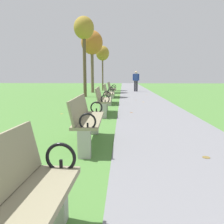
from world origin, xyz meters
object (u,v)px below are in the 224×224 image
object	(u,v)px
park_bench_5	(108,93)
park_bench_4	(103,100)
tree_2	(84,31)
pedestrian_walking	(136,80)
park_bench_3	(87,119)
tree_4	(103,54)
park_bench_6	(112,89)
tree_3	(92,43)

from	to	relation	value
park_bench_5	park_bench_4	bearing A→B (deg)	-90.00
tree_2	pedestrian_walking	world-z (taller)	tree_2
park_bench_3	tree_4	xyz separation A→B (m)	(-1.06, 15.29, 2.61)
park_bench_4	park_bench_6	distance (m)	5.99
park_bench_4	pedestrian_walking	bearing A→B (deg)	80.95
park_bench_5	tree_2	size ratio (longest dim) A/B	0.34
park_bench_5	tree_4	bearing A→B (deg)	96.69
park_bench_6	tree_4	size ratio (longest dim) A/B	0.43
park_bench_4	tree_3	bearing A→B (deg)	99.61
park_bench_3	park_bench_4	distance (m)	3.33
park_bench_3	park_bench_6	world-z (taller)	same
tree_2	tree_3	distance (m)	3.52
park_bench_5	tree_2	bearing A→B (deg)	116.43
park_bench_5	pedestrian_walking	world-z (taller)	pedestrian_walking
park_bench_6	pedestrian_walking	world-z (taller)	pedestrian_walking
park_bench_3	pedestrian_walking	distance (m)	14.25
park_bench_3	tree_2	size ratio (longest dim) A/B	0.34
park_bench_5	tree_4	xyz separation A→B (m)	(-1.06, 9.06, 2.61)
park_bench_5	tree_2	world-z (taller)	tree_2
tree_3	pedestrian_walking	xyz separation A→B (m)	(3.36, 1.12, -2.71)
park_bench_4	tree_2	world-z (taller)	tree_2
tree_2	pedestrian_walking	xyz separation A→B (m)	(3.35, 4.64, -2.95)
tree_3	tree_4	distance (m)	2.41
tree_2	tree_4	xyz separation A→B (m)	(0.56, 5.79, -0.78)
tree_3	park_bench_6	bearing A→B (deg)	-66.09
park_bench_6	tree_4	distance (m)	6.61
park_bench_3	tree_2	bearing A→B (deg)	99.71
tree_3	pedestrian_walking	size ratio (longest dim) A/B	2.83
park_bench_3	park_bench_5	xyz separation A→B (m)	(0.00, 6.23, 0.00)
park_bench_5	pedestrian_walking	bearing A→B (deg)	77.72
park_bench_3	tree_3	world-z (taller)	tree_3
park_bench_4	pedestrian_walking	size ratio (longest dim) A/B	1.00
tree_3	tree_2	bearing A→B (deg)	-89.79
park_bench_3	park_bench_4	xyz separation A→B (m)	(0.00, 3.33, 0.00)
tree_2	tree_3	world-z (taller)	tree_2
tree_3	tree_4	xyz separation A→B (m)	(0.58, 2.28, -0.53)
tree_4	park_bench_5	bearing A→B (deg)	-83.31
park_bench_6	tree_2	distance (m)	3.77
park_bench_5	pedestrian_walking	xyz separation A→B (m)	(1.72, 7.91, 0.44)
park_bench_3	tree_4	distance (m)	15.55
park_bench_4	tree_4	bearing A→B (deg)	95.08
park_bench_4	park_bench_6	xyz separation A→B (m)	(-0.00, 5.99, 0.00)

